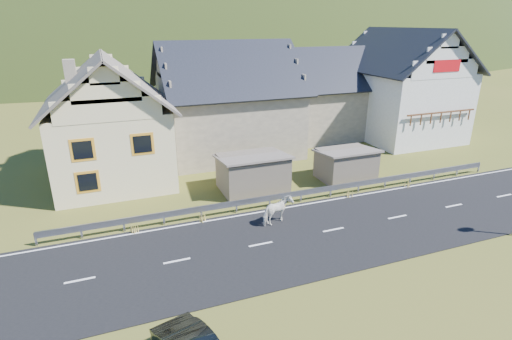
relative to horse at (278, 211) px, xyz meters
name	(u,v)px	position (x,y,z in m)	size (l,w,h in m)	color
ground	(333,230)	(2.39, -1.70, -0.76)	(160.00, 160.00, 0.00)	#4A511B
road	(333,230)	(2.39, -1.70, -0.74)	(60.00, 7.00, 0.04)	black
lane_markings	(333,230)	(2.39, -1.70, -0.72)	(60.00, 6.60, 0.01)	silver
guardrail	(301,193)	(2.39, 1.98, -0.20)	(28.10, 0.09, 0.75)	#93969B
shed_left	(253,173)	(0.39, 4.80, 0.34)	(4.30, 3.30, 2.40)	#6B5F50
shed_right	(346,165)	(6.89, 4.30, 0.24)	(3.80, 2.90, 2.20)	#6B5F50
house_cream	(109,114)	(-7.62, 10.30, 3.59)	(7.80, 9.80, 8.30)	beige
house_stone_a	(227,94)	(1.39, 13.30, 3.87)	(10.80, 9.80, 8.90)	tan
house_stone_b	(325,88)	(11.39, 15.30, 3.47)	(9.80, 8.80, 8.10)	tan
house_white	(401,80)	(17.39, 12.30, 4.30)	(8.80, 10.80, 9.70)	white
mountain	(138,90)	(7.39, 178.30, -20.76)	(440.00, 280.00, 260.00)	#1C3310
horse	(278,211)	(0.00, 0.00, 0.00)	(1.71, 0.78, 1.44)	silver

